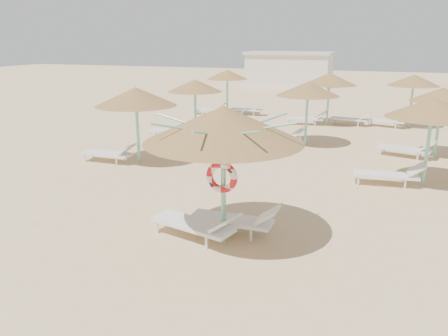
% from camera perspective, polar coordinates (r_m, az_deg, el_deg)
% --- Properties ---
extents(ground, '(120.00, 120.00, 0.00)m').
position_cam_1_polar(ground, '(10.20, -1.37, -8.51)').
color(ground, '#D2B580').
rests_on(ground, ground).
extents(main_palapa, '(3.35, 3.35, 3.01)m').
position_cam_1_polar(main_palapa, '(9.01, -0.08, 5.65)').
color(main_palapa, '#78D0B2').
rests_on(main_palapa, ground).
extents(lounger_main_a, '(2.21, 1.11, 0.77)m').
position_cam_1_polar(lounger_main_a, '(9.76, -3.47, -7.34)').
color(lounger_main_a, white).
rests_on(lounger_main_a, ground).
extents(lounger_main_b, '(2.06, 0.64, 0.75)m').
position_cam_1_polar(lounger_main_b, '(10.04, 1.70, -6.70)').
color(lounger_main_b, white).
rests_on(lounger_main_b, ground).
extents(palapa_field, '(14.08, 13.88, 2.72)m').
position_cam_1_polar(palapa_field, '(19.36, 9.89, 10.19)').
color(palapa_field, '#78D0B2').
rests_on(palapa_field, ground).
extents(service_hut, '(8.40, 4.40, 3.25)m').
position_cam_1_polar(service_hut, '(44.68, 8.51, 12.71)').
color(service_hut, silver).
rests_on(service_hut, ground).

